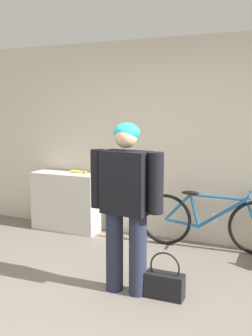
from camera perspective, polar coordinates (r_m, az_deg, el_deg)
ground_plane at (r=3.33m, az=-6.43°, el=-22.53°), size 14.00×14.00×0.00m
wall_back at (r=5.12m, az=7.09°, el=3.90°), size 8.00×0.07×2.60m
side_shelf at (r=5.66m, az=-8.57°, el=-4.80°), size 0.97×0.38×0.82m
person at (r=3.60m, az=0.01°, el=-4.28°), size 0.71×0.28×1.60m
bicycle at (r=4.93m, az=11.99°, el=-7.59°), size 1.75×0.46×0.73m
banana at (r=5.55m, az=-6.92°, el=-0.51°), size 0.30×0.08×0.04m
handbag at (r=3.76m, az=5.62°, el=-16.38°), size 0.36×0.15×0.44m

